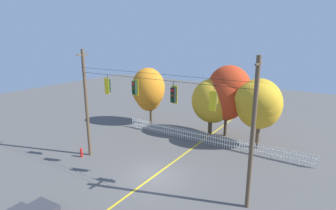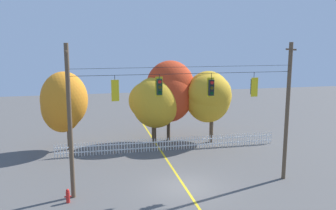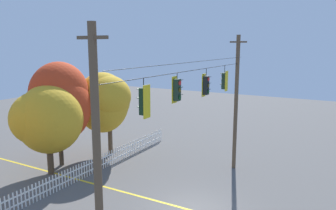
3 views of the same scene
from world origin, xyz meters
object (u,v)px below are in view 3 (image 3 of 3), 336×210
at_px(autumn_oak_far_east, 61,101).
at_px(autumn_maple_far_west, 105,101).
at_px(traffic_signal_northbound_secondary, 225,81).
at_px(autumn_maple_mid, 46,119).
at_px(traffic_signal_eastbound_side, 177,90).
at_px(traffic_signal_westbound_side, 144,101).
at_px(traffic_signal_northbound_primary, 206,85).

height_order(autumn_oak_far_east, autumn_maple_far_west, autumn_oak_far_east).
xyz_separation_m(traffic_signal_northbound_secondary, autumn_maple_mid, (-4.45, 10.18, -2.53)).
bearing_deg(autumn_maple_mid, traffic_signal_eastbound_side, -98.29).
distance_m(traffic_signal_northbound_secondary, autumn_oak_far_east, 10.96).
height_order(traffic_signal_westbound_side, autumn_maple_far_west, traffic_signal_westbound_side).
bearing_deg(traffic_signal_eastbound_side, traffic_signal_northbound_primary, 0.00).
bearing_deg(autumn_maple_far_west, traffic_signal_northbound_primary, -108.10).
bearing_deg(traffic_signal_westbound_side, traffic_signal_northbound_primary, 0.19).
distance_m(traffic_signal_northbound_primary, autumn_maple_far_west, 10.05).
distance_m(traffic_signal_westbound_side, traffic_signal_northbound_primary, 5.75).
bearing_deg(autumn_oak_far_east, traffic_signal_eastbound_side, -105.96).
xyz_separation_m(traffic_signal_westbound_side, traffic_signal_eastbound_side, (2.57, 0.02, 0.12)).
height_order(traffic_signal_northbound_primary, autumn_maple_far_west, traffic_signal_northbound_primary).
distance_m(traffic_signal_westbound_side, autumn_oak_far_east, 11.93).
relative_size(traffic_signal_westbound_side, traffic_signal_northbound_primary, 0.99).
xyz_separation_m(autumn_maple_mid, autumn_oak_far_east, (1.49, 0.24, 0.89)).
relative_size(traffic_signal_eastbound_side, autumn_maple_mid, 0.23).
distance_m(traffic_signal_northbound_primary, traffic_signal_northbound_secondary, 2.75).
height_order(traffic_signal_westbound_side, traffic_signal_northbound_secondary, same).
bearing_deg(traffic_signal_northbound_primary, traffic_signal_northbound_secondary, -0.40).
bearing_deg(traffic_signal_northbound_primary, autumn_maple_mid, 99.48).
xyz_separation_m(traffic_signal_eastbound_side, traffic_signal_northbound_secondary, (5.93, -0.02, -0.17)).
height_order(traffic_signal_westbound_side, autumn_maple_mid, traffic_signal_westbound_side).
xyz_separation_m(traffic_signal_eastbound_side, autumn_oak_far_east, (2.98, 10.40, -1.81)).
height_order(autumn_maple_mid, autumn_oak_far_east, autumn_oak_far_east).
relative_size(traffic_signal_eastbound_side, autumn_oak_far_east, 0.18).
bearing_deg(autumn_maple_far_west, traffic_signal_eastbound_side, -123.69).
height_order(traffic_signal_northbound_secondary, autumn_oak_far_east, autumn_oak_far_east).
bearing_deg(traffic_signal_northbound_secondary, autumn_maple_far_west, 88.11).
relative_size(traffic_signal_eastbound_side, traffic_signal_northbound_secondary, 0.88).
bearing_deg(autumn_oak_far_east, autumn_maple_far_west, -17.79).
bearing_deg(traffic_signal_eastbound_side, autumn_maple_mid, 81.71).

